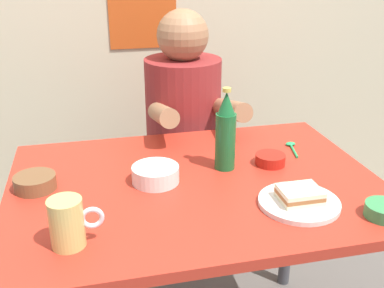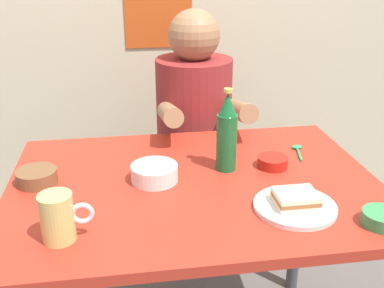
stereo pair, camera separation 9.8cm
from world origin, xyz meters
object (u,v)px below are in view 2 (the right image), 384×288
at_px(person_seated, 194,107).
at_px(rice_bowl_white, 154,172).
at_px(dining_table, 194,208).
at_px(beer_mug, 58,217).
at_px(stool, 194,193).
at_px(beer_bottle, 227,134).
at_px(plate_orange, 295,207).
at_px(sandwich, 296,198).

height_order(person_seated, rice_bowl_white, person_seated).
relative_size(dining_table, beer_mug, 8.73).
distance_m(stool, beer_bottle, 0.76).
bearing_deg(beer_mug, plate_orange, 4.56).
distance_m(beer_bottle, rice_bowl_white, 0.25).
bearing_deg(plate_orange, beer_mug, -175.44).
xyz_separation_m(dining_table, plate_orange, (0.24, -0.20, 0.10)).
bearing_deg(beer_bottle, rice_bowl_white, -168.51).
bearing_deg(rice_bowl_white, sandwich, -31.86).
xyz_separation_m(sandwich, rice_bowl_white, (-0.36, 0.22, -0.00)).
bearing_deg(plate_orange, person_seated, 99.88).
bearing_deg(person_seated, rice_bowl_white, -109.78).
bearing_deg(beer_mug, person_seated, 62.09).
height_order(plate_orange, beer_bottle, beer_bottle).
distance_m(sandwich, beer_bottle, 0.31).
relative_size(person_seated, beer_bottle, 2.75).
relative_size(beer_mug, beer_bottle, 0.48).
height_order(beer_mug, rice_bowl_white, beer_mug).
bearing_deg(person_seated, sandwich, -80.12).
bearing_deg(dining_table, beer_bottle, 32.04).
xyz_separation_m(dining_table, beer_bottle, (0.11, 0.07, 0.21)).
height_order(stool, plate_orange, plate_orange).
xyz_separation_m(dining_table, sandwich, (0.24, -0.20, 0.13)).
bearing_deg(rice_bowl_white, plate_orange, -31.86).
xyz_separation_m(stool, rice_bowl_white, (-0.21, -0.61, 0.42)).
height_order(dining_table, rice_bowl_white, rice_bowl_white).
xyz_separation_m(sandwich, beer_mug, (-0.60, -0.05, 0.03)).
height_order(sandwich, beer_bottle, beer_bottle).
distance_m(dining_table, stool, 0.70).
bearing_deg(beer_mug, dining_table, 34.31).
bearing_deg(dining_table, beer_mug, -145.69).
relative_size(beer_mug, rice_bowl_white, 0.90).
distance_m(person_seated, beer_bottle, 0.56).
bearing_deg(plate_orange, rice_bowl_white, 148.14).
bearing_deg(dining_table, sandwich, -39.71).
xyz_separation_m(dining_table, stool, (0.10, 0.63, -0.30)).
relative_size(sandwich, beer_bottle, 0.42).
relative_size(person_seated, beer_mug, 5.71).
height_order(stool, beer_bottle, beer_bottle).
bearing_deg(beer_mug, sandwich, 4.56).
distance_m(dining_table, plate_orange, 0.33).
height_order(dining_table, sandwich, sandwich).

